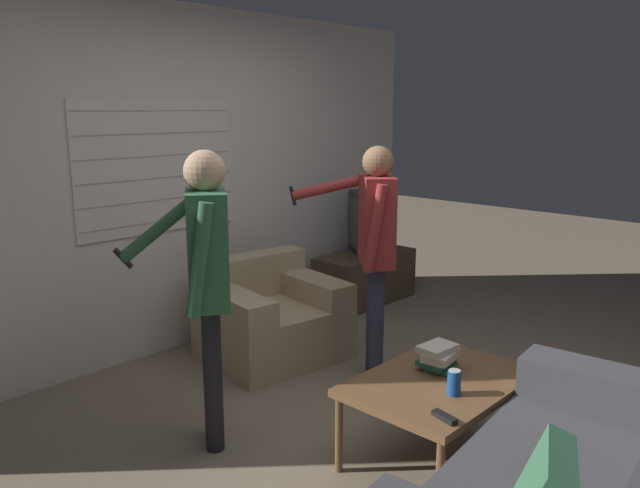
% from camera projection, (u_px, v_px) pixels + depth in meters
% --- Properties ---
extents(ground_plane, '(16.00, 16.00, 0.00)m').
position_uv_depth(ground_plane, '(392.00, 430.00, 3.58)').
color(ground_plane, '#7F705B').
extents(wall_back, '(5.20, 0.08, 2.55)m').
position_uv_depth(wall_back, '(178.00, 180.00, 4.66)').
color(wall_back, silver).
rests_on(wall_back, ground_plane).
extents(armchair_beige, '(1.03, 0.95, 0.71)m').
position_uv_depth(armchair_beige, '(269.00, 317.00, 4.61)').
color(armchair_beige, tan).
rests_on(armchair_beige, ground_plane).
extents(coffee_table, '(0.96, 0.67, 0.45)m').
position_uv_depth(coffee_table, '(439.00, 386.00, 3.20)').
color(coffee_table, brown).
rests_on(coffee_table, ground_plane).
extents(tv_stand, '(1.01, 0.45, 0.47)m').
position_uv_depth(tv_stand, '(365.00, 278.00, 5.90)').
color(tv_stand, '#4C3D2D').
rests_on(tv_stand, ground_plane).
extents(tv, '(0.53, 0.61, 0.57)m').
position_uv_depth(tv, '(365.00, 224.00, 5.79)').
color(tv, '#2D2D33').
rests_on(tv, tv_stand).
extents(person_left_standing, '(0.49, 0.71, 1.60)m').
position_uv_depth(person_left_standing, '(206.00, 265.00, 3.23)').
color(person_left_standing, black).
rests_on(person_left_standing, ground_plane).
extents(person_right_standing, '(0.49, 0.76, 1.57)m').
position_uv_depth(person_right_standing, '(375.00, 235.00, 4.11)').
color(person_right_standing, '#33384C').
rests_on(person_right_standing, ground_plane).
extents(book_stack, '(0.23, 0.19, 0.14)m').
position_uv_depth(book_stack, '(439.00, 357.00, 3.30)').
color(book_stack, '#33754C').
rests_on(book_stack, coffee_table).
extents(soda_can, '(0.07, 0.07, 0.13)m').
position_uv_depth(soda_can, '(454.00, 383.00, 3.01)').
color(soda_can, '#194C9E').
rests_on(soda_can, coffee_table).
extents(spare_remote, '(0.07, 0.14, 0.02)m').
position_uv_depth(spare_remote, '(444.00, 417.00, 2.78)').
color(spare_remote, black).
rests_on(spare_remote, coffee_table).
extents(floor_fan, '(0.28, 0.20, 0.35)m').
position_uv_depth(floor_fan, '(320.00, 306.00, 5.30)').
color(floor_fan, black).
rests_on(floor_fan, ground_plane).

